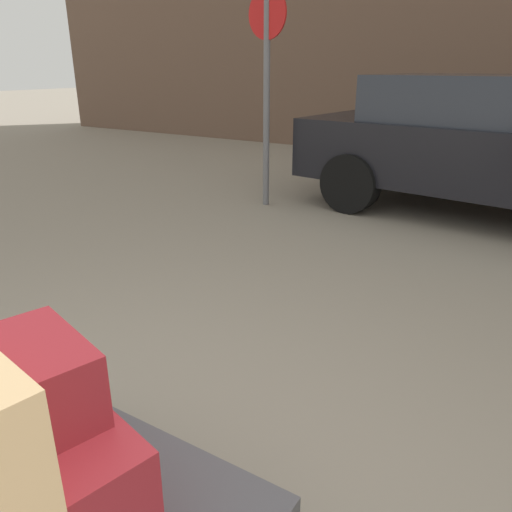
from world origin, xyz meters
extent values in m
cube|color=#4C4C51|center=(0.00, 0.00, 0.29)|extent=(1.31, 0.78, 0.10)
cylinder|color=black|center=(-0.45, 0.27, 0.12)|extent=(0.24, 0.06, 0.24)
cube|color=maroon|center=(0.13, -0.03, 0.52)|extent=(0.69, 0.43, 0.36)
cube|color=maroon|center=(0.13, -0.03, 0.80)|extent=(0.39, 0.33, 0.20)
cube|color=#2D333D|center=(0.46, 5.13, 1.19)|extent=(2.57, 1.85, 0.46)
cylinder|color=black|center=(-0.60, 6.10, 0.32)|extent=(0.66, 0.29, 0.64)
cylinder|color=black|center=(-0.79, 4.41, 0.32)|extent=(0.66, 0.29, 0.64)
cylinder|color=slate|center=(-1.73, 4.20, 1.13)|extent=(0.07, 0.07, 2.25)
cylinder|color=red|center=(-1.73, 4.20, 2.00)|extent=(0.50, 0.11, 0.50)
camera|label=1|loc=(1.12, -0.60, 1.51)|focal=34.71mm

